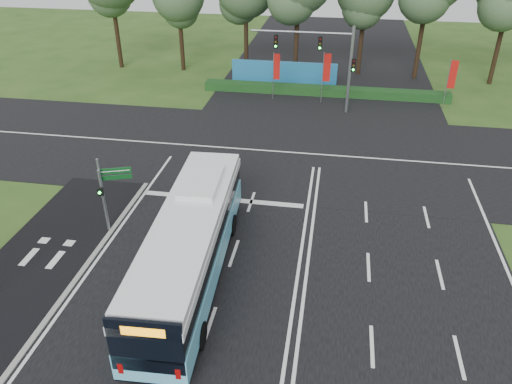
% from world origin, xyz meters
% --- Properties ---
extents(ground, '(120.00, 120.00, 0.00)m').
position_xyz_m(ground, '(0.00, 0.00, 0.00)').
color(ground, '#284A18').
rests_on(ground, ground).
extents(road_main, '(20.00, 120.00, 0.04)m').
position_xyz_m(road_main, '(0.00, 0.00, 0.02)').
color(road_main, black).
rests_on(road_main, ground).
extents(road_cross, '(120.00, 14.00, 0.05)m').
position_xyz_m(road_cross, '(0.00, 12.00, 0.03)').
color(road_cross, black).
rests_on(road_cross, ground).
extents(bike_path, '(5.00, 18.00, 0.06)m').
position_xyz_m(bike_path, '(-12.50, -3.00, 0.03)').
color(bike_path, black).
rests_on(bike_path, ground).
extents(kerb_strip, '(0.25, 18.00, 0.12)m').
position_xyz_m(kerb_strip, '(-10.10, -3.00, 0.06)').
color(kerb_strip, gray).
rests_on(kerb_strip, ground).
extents(city_bus, '(3.34, 13.08, 3.72)m').
position_xyz_m(city_bus, '(-4.83, -2.05, 1.87)').
color(city_bus, '#66C9EC').
rests_on(city_bus, ground).
extents(pedestrian_signal, '(0.34, 0.43, 3.67)m').
position_xyz_m(pedestrian_signal, '(-10.29, 0.83, 2.01)').
color(pedestrian_signal, gray).
rests_on(pedestrian_signal, ground).
extents(street_sign, '(1.56, 0.62, 4.20)m').
position_xyz_m(street_sign, '(-10.02, 1.15, 2.63)').
color(street_sign, gray).
rests_on(street_sign, ground).
extents(banner_flag_left, '(0.60, 0.19, 4.17)m').
position_xyz_m(banner_flag_left, '(-4.23, 22.61, 2.74)').
color(banner_flag_left, gray).
rests_on(banner_flag_left, ground).
extents(banner_flag_mid, '(0.65, 0.11, 4.41)m').
position_xyz_m(banner_flag_mid, '(0.04, 22.46, 2.88)').
color(banner_flag_mid, gray).
rests_on(banner_flag_mid, ground).
extents(banner_flag_right, '(0.63, 0.13, 4.31)m').
position_xyz_m(banner_flag_right, '(10.23, 22.42, 2.82)').
color(banner_flag_right, gray).
rests_on(banner_flag_right, ground).
extents(traffic_light_gantry, '(8.41, 0.28, 7.00)m').
position_xyz_m(traffic_light_gantry, '(0.21, 20.50, 4.66)').
color(traffic_light_gantry, gray).
rests_on(traffic_light_gantry, ground).
extents(hedge, '(22.00, 1.20, 0.80)m').
position_xyz_m(hedge, '(0.00, 24.50, 0.40)').
color(hedge, '#163A15').
rests_on(hedge, ground).
extents(blue_hoarding, '(10.00, 0.30, 2.20)m').
position_xyz_m(blue_hoarding, '(-4.00, 27.00, 1.10)').
color(blue_hoarding, '#1D6A9E').
rests_on(blue_hoarding, ground).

